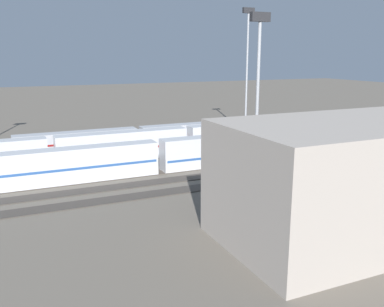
# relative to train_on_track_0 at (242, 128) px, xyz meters

# --- Properties ---
(ground_plane) EXTENTS (400.00, 400.00, 0.00)m
(ground_plane) POSITION_rel_train_on_track_0_xyz_m (13.33, 15.00, -2.01)
(ground_plane) COLOR #60594F
(track_bed_0) EXTENTS (140.00, 2.80, 0.12)m
(track_bed_0) POSITION_rel_train_on_track_0_xyz_m (13.33, -0.00, -1.95)
(track_bed_0) COLOR #3D3833
(track_bed_0) RESTS_ON ground_plane
(track_bed_1) EXTENTS (140.00, 2.80, 0.12)m
(track_bed_1) POSITION_rel_train_on_track_0_xyz_m (13.33, 5.00, -1.95)
(track_bed_1) COLOR #3D3833
(track_bed_1) RESTS_ON ground_plane
(track_bed_2) EXTENTS (140.00, 2.80, 0.12)m
(track_bed_2) POSITION_rel_train_on_track_0_xyz_m (13.33, 10.00, -1.95)
(track_bed_2) COLOR #4C443D
(track_bed_2) RESTS_ON ground_plane
(track_bed_3) EXTENTS (140.00, 2.80, 0.12)m
(track_bed_3) POSITION_rel_train_on_track_0_xyz_m (13.33, 15.00, -1.95)
(track_bed_3) COLOR #3D3833
(track_bed_3) RESTS_ON ground_plane
(track_bed_4) EXTENTS (140.00, 2.80, 0.12)m
(track_bed_4) POSITION_rel_train_on_track_0_xyz_m (13.33, 20.00, -1.95)
(track_bed_4) COLOR #4C443D
(track_bed_4) RESTS_ON ground_plane
(track_bed_5) EXTENTS (140.00, 2.80, 0.12)m
(track_bed_5) POSITION_rel_train_on_track_0_xyz_m (13.33, 25.00, -1.95)
(track_bed_5) COLOR #3D3833
(track_bed_5) RESTS_ON ground_plane
(track_bed_6) EXTENTS (140.00, 2.80, 0.12)m
(track_bed_6) POSITION_rel_train_on_track_0_xyz_m (13.33, 30.00, -1.95)
(track_bed_6) COLOR #3D3833
(track_bed_6) RESTS_ON ground_plane
(train_on_track_0) EXTENTS (95.60, 3.06, 3.80)m
(train_on_track_0) POSITION_rel_train_on_track_0_xyz_m (0.00, 0.00, 0.00)
(train_on_track_0) COLOR #B7BABF
(train_on_track_0) RESTS_ON ground_plane
(train_on_track_2) EXTENTS (95.60, 3.06, 5.00)m
(train_on_track_2) POSITION_rel_train_on_track_0_xyz_m (17.90, 10.00, 0.61)
(train_on_track_2) COLOR silver
(train_on_track_2) RESTS_ON ground_plane
(train_on_track_4) EXTENTS (71.40, 3.06, 5.00)m
(train_on_track_4) POSITION_rel_train_on_track_0_xyz_m (39.14, 20.00, 0.57)
(train_on_track_4) COLOR silver
(train_on_track_4) RESTS_ON ground_plane
(light_mast_0) EXTENTS (2.80, 0.70, 28.32)m
(light_mast_0) POSITION_rel_train_on_track_0_xyz_m (-3.18, -3.81, 15.93)
(light_mast_0) COLOR #9EA0A5
(light_mast_0) RESTS_ON ground_plane
(light_mast_1) EXTENTS (2.80, 0.70, 23.52)m
(light_mast_1) POSITION_rel_train_on_track_0_xyz_m (17.09, 32.25, 13.29)
(light_mast_1) COLOR #9EA0A5
(light_mast_1) RESTS_ON ground_plane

